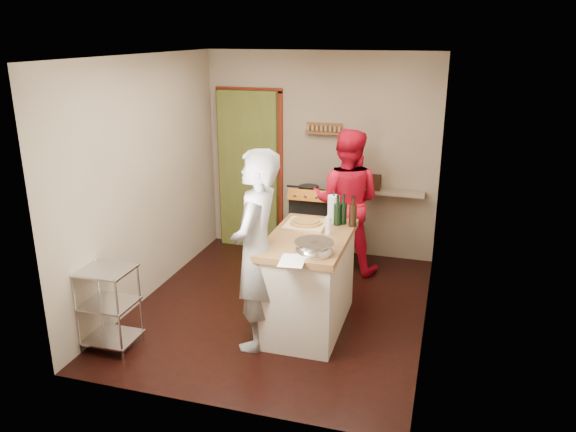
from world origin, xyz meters
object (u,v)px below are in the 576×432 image
object	(u,v)px
stove	(317,226)
island	(309,279)
wire_shelving	(108,304)
person_stripe	(256,251)
person_red	(346,202)

from	to	relation	value
stove	island	xyz separation A→B (m)	(0.33, -1.71, 0.05)
stove	wire_shelving	bearing A→B (deg)	-116.85
stove	island	distance (m)	1.75
stove	person_stripe	distance (m)	2.22
person_stripe	person_red	size ratio (longest dim) A/B	1.07
island	stove	bearing A→B (deg)	100.95
stove	person_red	xyz separation A→B (m)	(0.41, -0.23, 0.43)
island	person_stripe	distance (m)	0.73
stove	person_red	world-z (taller)	person_red
island	person_red	bearing A→B (deg)	87.08
person_stripe	wire_shelving	bearing A→B (deg)	-71.21
wire_shelving	person_red	distance (m)	2.99
stove	person_red	size ratio (longest dim) A/B	0.57
stove	person_stripe	bearing A→B (deg)	-91.22
wire_shelving	island	xyz separation A→B (m)	(1.66, 0.91, 0.06)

